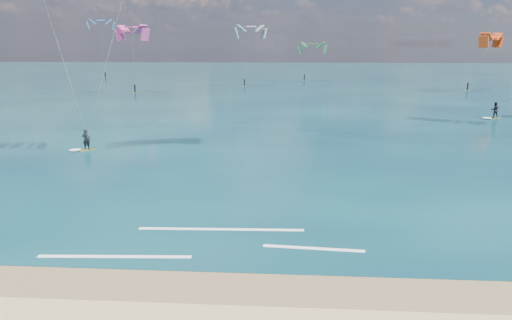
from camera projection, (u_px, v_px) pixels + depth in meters
The scene contains 6 objects.
ground at pixel (245, 120), 52.41m from camera, with size 320.00×320.00×0.00m, color tan.
wet_sand_strip at pixel (155, 284), 16.63m from camera, with size 320.00×2.40×0.01m, color brown.
sea at pixel (267, 79), 114.29m from camera, with size 320.00×200.00×0.04m, color #0A293A.
kitesurfer_main at pixel (83, 44), 32.95m from camera, with size 9.85×7.20×16.28m.
shoreline_foam at pixel (208, 242), 20.04m from camera, with size 13.54×3.65×0.01m.
distant_kites at pixel (234, 58), 92.58m from camera, with size 86.10×39.69×13.99m.
Camera 1 is at (4.64, -11.73, 8.52)m, focal length 32.00 mm.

